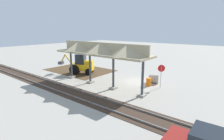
% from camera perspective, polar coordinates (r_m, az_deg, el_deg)
% --- Properties ---
extents(ground_plane, '(120.00, 120.00, 0.00)m').
position_cam_1_polar(ground_plane, '(21.66, 8.44, -3.82)').
color(ground_plane, '#9E998E').
extents(dirt_work_zone, '(9.98, 7.00, 0.01)m').
position_cam_1_polar(dirt_work_zone, '(27.95, -10.53, -0.02)').
color(dirt_work_zone, '#4C3823').
rests_on(dirt_work_zone, ground).
extents(platform_canopy, '(11.69, 3.20, 4.90)m').
position_cam_1_polar(platform_canopy, '(19.21, -3.69, 6.81)').
color(platform_canopy, '#9E998E').
rests_on(platform_canopy, ground).
extents(rail_tracks, '(60.00, 2.58, 0.15)m').
position_cam_1_polar(rail_tracks, '(16.00, -5.43, -9.86)').
color(rail_tracks, slate).
rests_on(rail_tracks, ground).
extents(stop_sign, '(0.65, 0.45, 2.57)m').
position_cam_1_polar(stop_sign, '(19.49, 15.77, -0.42)').
color(stop_sign, gray).
rests_on(stop_sign, ground).
extents(backhoe, '(5.01, 3.52, 2.82)m').
position_cam_1_polar(backhoe, '(25.51, -10.01, 1.65)').
color(backhoe, '#EAB214').
rests_on(backhoe, ground).
extents(dirt_mound, '(5.07, 5.07, 2.40)m').
position_cam_1_polar(dirt_mound, '(30.18, -11.32, 0.90)').
color(dirt_mound, '#4C3823').
rests_on(dirt_mound, ground).
extents(concrete_pipe, '(1.38, 1.37, 1.07)m').
position_cam_1_polar(concrete_pipe, '(21.41, 13.46, -2.75)').
color(concrete_pipe, '#9E9384').
rests_on(concrete_pipe, ground).
extents(traffic_barrel, '(0.56, 0.56, 0.90)m').
position_cam_1_polar(traffic_barrel, '(20.23, 11.87, -3.85)').
color(traffic_barrel, orange).
rests_on(traffic_barrel, ground).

